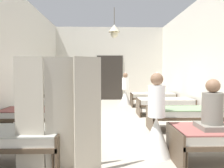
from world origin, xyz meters
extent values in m
cube|color=#9E9384|center=(0.00, 0.00, -0.05)|extent=(6.38, 10.87, 0.10)
cube|color=silver|center=(0.00, 5.24, 1.97)|extent=(6.18, 0.20, 3.94)
cube|color=silver|center=(-2.99, 0.00, 1.97)|extent=(0.20, 10.27, 3.94)
cube|color=silver|center=(2.99, 0.00, 1.97)|extent=(0.20, 10.27, 3.94)
cube|color=#2D2823|center=(0.00, 5.12, 1.20)|extent=(1.40, 0.06, 2.40)
cylinder|color=brown|center=(0.11, 1.80, 3.62)|extent=(0.02, 0.02, 0.63)
cone|color=beige|center=(0.11, 1.80, 3.16)|extent=(0.44, 0.44, 0.28)
sphere|color=beige|center=(0.11, 1.80, 2.94)|extent=(0.28, 0.28, 0.28)
cylinder|color=#473828|center=(-0.97, -3.21, 0.17)|extent=(0.03, 0.03, 0.34)
cylinder|color=#473828|center=(-0.97, -2.49, 0.17)|extent=(0.03, 0.03, 0.34)
cube|color=#473828|center=(-1.84, -2.85, 0.38)|extent=(1.90, 0.84, 0.07)
cube|color=#473828|center=(-0.91, -2.85, 0.29)|extent=(0.04, 0.84, 0.57)
cube|color=silver|center=(-1.84, -2.85, 0.48)|extent=(1.82, 0.78, 0.14)
cube|color=#9E9E93|center=(-1.84, -2.85, 0.56)|extent=(1.86, 0.82, 0.02)
cylinder|color=#473828|center=(0.97, -3.21, 0.17)|extent=(0.03, 0.03, 0.34)
cylinder|color=#473828|center=(0.97, -2.49, 0.17)|extent=(0.03, 0.03, 0.34)
cube|color=#473828|center=(0.91, -2.85, 0.29)|extent=(0.04, 0.84, 0.57)
cylinder|color=#473828|center=(-2.71, -0.59, 0.17)|extent=(0.03, 0.03, 0.34)
cylinder|color=#473828|center=(-0.97, -1.31, 0.17)|extent=(0.03, 0.03, 0.34)
cylinder|color=#473828|center=(-0.97, -0.59, 0.17)|extent=(0.03, 0.03, 0.34)
cube|color=#473828|center=(-1.84, -0.95, 0.38)|extent=(1.90, 0.84, 0.07)
cube|color=#473828|center=(-2.77, -0.95, 0.29)|extent=(0.04, 0.84, 0.57)
cube|color=#473828|center=(-0.91, -0.95, 0.29)|extent=(0.04, 0.84, 0.57)
cube|color=white|center=(-1.84, -0.95, 0.48)|extent=(1.82, 0.78, 0.14)
cube|color=#8C4C47|center=(-1.84, -0.95, 0.56)|extent=(1.86, 0.82, 0.02)
cylinder|color=#473828|center=(0.97, -1.31, 0.17)|extent=(0.03, 0.03, 0.34)
cylinder|color=#473828|center=(0.97, -0.59, 0.17)|extent=(0.03, 0.03, 0.34)
cylinder|color=#473828|center=(2.71, -0.59, 0.17)|extent=(0.03, 0.03, 0.34)
cube|color=#473828|center=(1.84, -0.95, 0.38)|extent=(1.90, 0.84, 0.07)
cube|color=#473828|center=(0.91, -0.95, 0.29)|extent=(0.04, 0.84, 0.57)
cube|color=#473828|center=(2.77, -0.95, 0.29)|extent=(0.04, 0.84, 0.57)
cube|color=white|center=(1.84, -0.95, 0.48)|extent=(1.82, 0.78, 0.14)
cube|color=slate|center=(1.84, -0.95, 0.56)|extent=(1.86, 0.82, 0.02)
cylinder|color=#473828|center=(-2.71, 0.59, 0.17)|extent=(0.03, 0.03, 0.34)
cylinder|color=#473828|center=(-2.71, 1.31, 0.17)|extent=(0.03, 0.03, 0.34)
cylinder|color=#473828|center=(-0.97, 0.59, 0.17)|extent=(0.03, 0.03, 0.34)
cylinder|color=#473828|center=(-0.97, 1.31, 0.17)|extent=(0.03, 0.03, 0.34)
cube|color=#473828|center=(-1.84, 0.95, 0.38)|extent=(1.90, 0.84, 0.07)
cube|color=#473828|center=(-2.77, 0.95, 0.29)|extent=(0.04, 0.84, 0.57)
cube|color=#473828|center=(-0.91, 0.95, 0.29)|extent=(0.04, 0.84, 0.57)
cube|color=white|center=(-1.84, 0.95, 0.48)|extent=(1.82, 0.78, 0.14)
cube|color=beige|center=(-1.84, 0.95, 0.56)|extent=(1.86, 0.82, 0.02)
cylinder|color=#473828|center=(0.97, 0.59, 0.17)|extent=(0.03, 0.03, 0.34)
cylinder|color=#473828|center=(0.97, 1.31, 0.17)|extent=(0.03, 0.03, 0.34)
cylinder|color=#473828|center=(2.71, 0.59, 0.17)|extent=(0.03, 0.03, 0.34)
cylinder|color=#473828|center=(2.71, 1.31, 0.17)|extent=(0.03, 0.03, 0.34)
cube|color=#473828|center=(1.84, 0.95, 0.38)|extent=(1.90, 0.84, 0.07)
cube|color=#473828|center=(0.91, 0.95, 0.29)|extent=(0.04, 0.84, 0.57)
cube|color=#473828|center=(2.77, 0.95, 0.29)|extent=(0.04, 0.84, 0.57)
cube|color=white|center=(1.84, 0.95, 0.48)|extent=(1.82, 0.78, 0.14)
cube|color=beige|center=(1.84, 0.95, 0.56)|extent=(1.86, 0.82, 0.02)
cylinder|color=#473828|center=(-2.71, 2.49, 0.17)|extent=(0.03, 0.03, 0.34)
cylinder|color=#473828|center=(-2.71, 3.21, 0.17)|extent=(0.03, 0.03, 0.34)
cylinder|color=#473828|center=(-0.97, 2.49, 0.17)|extent=(0.03, 0.03, 0.34)
cylinder|color=#473828|center=(-0.97, 3.21, 0.17)|extent=(0.03, 0.03, 0.34)
cube|color=#473828|center=(-1.84, 2.85, 0.38)|extent=(1.90, 0.84, 0.07)
cube|color=#473828|center=(-2.77, 2.85, 0.29)|extent=(0.04, 0.84, 0.57)
cube|color=#473828|center=(-0.91, 2.85, 0.29)|extent=(0.04, 0.84, 0.57)
cube|color=silver|center=(-1.84, 2.85, 0.48)|extent=(1.82, 0.78, 0.14)
cube|color=slate|center=(-1.84, 2.85, 0.56)|extent=(1.86, 0.82, 0.02)
cylinder|color=#473828|center=(0.97, 2.49, 0.17)|extent=(0.03, 0.03, 0.34)
cylinder|color=#473828|center=(0.97, 3.21, 0.17)|extent=(0.03, 0.03, 0.34)
cylinder|color=#473828|center=(2.71, 2.49, 0.17)|extent=(0.03, 0.03, 0.34)
cylinder|color=#473828|center=(2.71, 3.21, 0.17)|extent=(0.03, 0.03, 0.34)
cube|color=#473828|center=(1.84, 2.85, 0.38)|extent=(1.90, 0.84, 0.07)
cube|color=#473828|center=(0.91, 2.85, 0.29)|extent=(0.04, 0.84, 0.57)
cube|color=#473828|center=(2.77, 2.85, 0.29)|extent=(0.04, 0.84, 0.57)
cube|color=silver|center=(1.84, 2.85, 0.48)|extent=(1.82, 0.78, 0.14)
cube|color=beige|center=(1.84, 2.85, 0.56)|extent=(1.86, 0.82, 0.02)
cone|color=white|center=(0.67, 3.24, 0.35)|extent=(0.52, 0.52, 0.70)
cylinder|color=white|center=(0.67, 3.24, 0.97)|extent=(0.30, 0.30, 0.55)
sphere|color=#846047|center=(0.67, 3.24, 1.36)|extent=(0.22, 0.22, 0.22)
cone|color=white|center=(0.67, 3.24, 1.44)|extent=(0.18, 0.18, 0.10)
cone|color=white|center=(0.67, -2.56, 0.35)|extent=(0.52, 0.52, 0.70)
cylinder|color=white|center=(0.67, -2.56, 0.97)|extent=(0.30, 0.30, 0.55)
sphere|color=#846047|center=(0.67, -2.56, 1.36)|extent=(0.22, 0.22, 0.22)
cone|color=white|center=(0.67, -2.56, 1.44)|extent=(0.18, 0.18, 0.10)
cylinder|color=slate|center=(1.49, -2.90, 0.86)|extent=(0.32, 0.32, 0.58)
cube|color=slate|center=(1.49, -2.90, 0.61)|extent=(0.44, 0.44, 0.08)
sphere|color=#846047|center=(1.49, -2.90, 1.26)|extent=(0.22, 0.22, 0.22)
cube|color=#BCB29E|center=(-1.31, -3.14, 0.85)|extent=(0.42, 0.06, 1.70)
cube|color=#BCB29E|center=(-0.89, -3.08, 0.85)|extent=(0.42, 0.13, 1.70)
cube|color=#BCB29E|center=(-0.47, -3.14, 0.85)|extent=(0.38, 0.24, 1.70)
camera|label=1|loc=(-0.21, -6.11, 1.47)|focal=33.09mm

